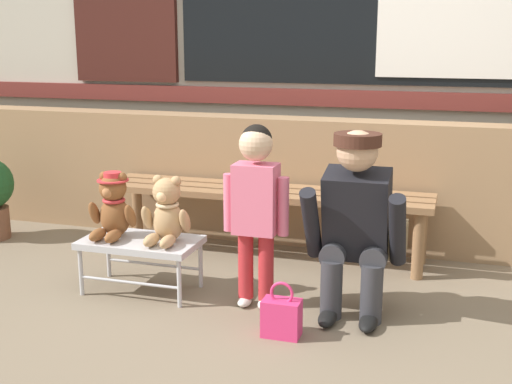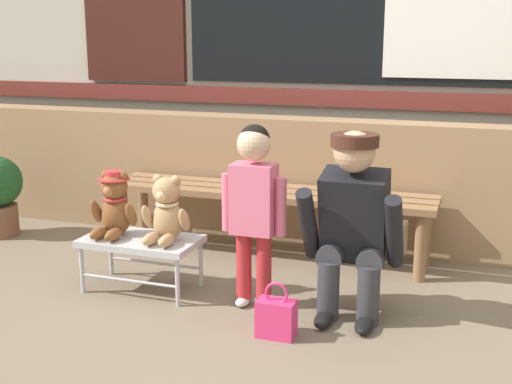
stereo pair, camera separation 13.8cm
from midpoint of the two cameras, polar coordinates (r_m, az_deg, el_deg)
The scene contains 9 objects.
ground_plane at distance 3.30m, azimuth 0.12°, elevation -11.68°, with size 60.00×60.00×0.00m, color #756651.
brick_low_wall at distance 4.48m, azimuth 5.45°, elevation 0.77°, with size 7.56×0.25×0.85m, color #997551.
wooden_bench_long at distance 4.23m, azimuth -0.21°, elevation -0.64°, with size 2.10×0.40×0.44m.
small_display_bench at distance 3.74m, azimuth -10.85°, elevation -4.48°, with size 0.64×0.36×0.30m.
teddy_bear_with_hat at distance 3.76m, azimuth -13.14°, elevation -1.22°, with size 0.28×0.27×0.36m.
teddy_bear_plain at distance 3.61m, azimuth -8.73°, elevation -1.75°, with size 0.28×0.26×0.36m.
child_standing at distance 3.38m, azimuth -1.18°, elevation -0.38°, with size 0.35×0.18×0.96m.
adult_crouching at distance 3.34m, azimuth 7.52°, elevation -2.66°, with size 0.50×0.49×0.95m.
handbag_on_ground at distance 3.20m, azimuth 0.94°, elevation -10.61°, with size 0.18×0.11×0.27m.
Camera 1 is at (0.81, -2.88, 1.40)m, focal length 46.90 mm.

